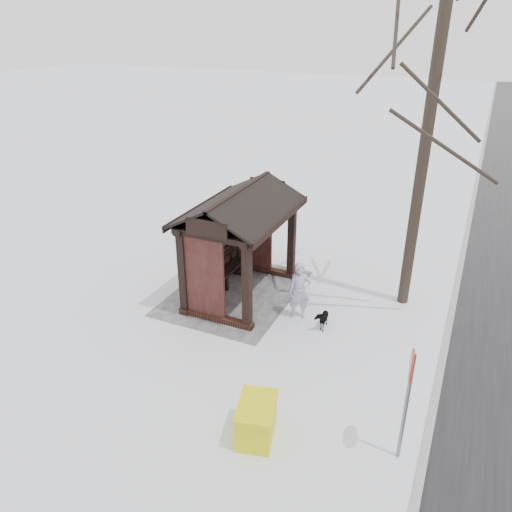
{
  "coord_description": "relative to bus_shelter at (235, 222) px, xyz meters",
  "views": [
    {
      "loc": [
        10.95,
        5.46,
        7.04
      ],
      "look_at": [
        0.76,
        0.8,
        1.68
      ],
      "focal_mm": 35.0,
      "sensor_mm": 36.0,
      "label": 1
    }
  ],
  "objects": [
    {
      "name": "ground",
      "position": [
        0.0,
        0.16,
        -2.17
      ],
      "size": [
        120.0,
        120.0,
        0.0
      ],
      "primitive_type": "plane",
      "color": "white",
      "rests_on": "ground"
    },
    {
      "name": "kerb",
      "position": [
        0.0,
        5.66,
        -2.16
      ],
      "size": [
        120.0,
        0.15,
        0.06
      ],
      "primitive_type": "cube",
      "color": "gray",
      "rests_on": "ground"
    },
    {
      "name": "trampled_patch",
      "position": [
        0.0,
        -0.04,
        -2.16
      ],
      "size": [
        4.2,
        3.2,
        0.02
      ],
      "primitive_type": "cube",
      "color": "#939398",
      "rests_on": "ground"
    },
    {
      "name": "bus_shelter",
      "position": [
        0.0,
        0.0,
        0.0
      ],
      "size": [
        3.6,
        2.4,
        3.09
      ],
      "color": "#351B13",
      "rests_on": "ground"
    },
    {
      "name": "tree_near",
      "position": [
        -1.5,
        4.36,
        3.99
      ],
      "size": [
        3.42,
        3.42,
        9.03
      ],
      "color": "black",
      "rests_on": "ground"
    },
    {
      "name": "pedestrian",
      "position": [
        0.43,
        2.02,
        -1.4
      ],
      "size": [
        0.55,
        0.65,
        1.53
      ],
      "primitive_type": "imported",
      "rotation": [
        0.0,
        0.0,
        1.96
      ],
      "color": "#AAA1BD",
      "rests_on": "ground"
    },
    {
      "name": "dog",
      "position": [
        0.65,
        2.72,
        -1.9
      ],
      "size": [
        0.65,
        0.35,
        0.53
      ],
      "primitive_type": "imported",
      "rotation": [
        0.0,
        0.0,
        1.68
      ],
      "color": "black",
      "rests_on": "ground"
    },
    {
      "name": "grit_bin",
      "position": [
        4.64,
        2.74,
        -1.78
      ],
      "size": [
        1.12,
        0.9,
        0.76
      ],
      "rotation": [
        0.0,
        0.0,
        0.25
      ],
      "color": "#D0C80C",
      "rests_on": "ground"
    },
    {
      "name": "road_sign",
      "position": [
        4.02,
        5.21,
        -0.53
      ],
      "size": [
        0.58,
        0.11,
        2.27
      ],
      "rotation": [
        0.0,
        0.0,
        0.11
      ],
      "color": "slate",
      "rests_on": "ground"
    }
  ]
}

